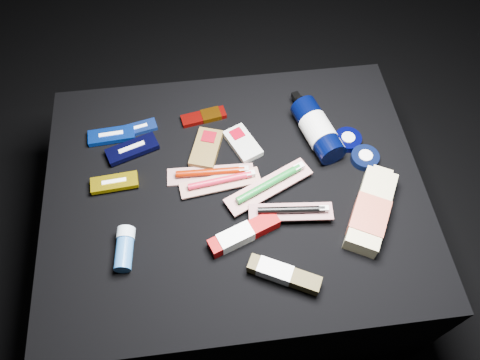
{
  "coord_description": "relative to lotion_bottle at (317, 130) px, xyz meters",
  "views": [
    {
      "loc": [
        -0.06,
        -0.62,
        1.44
      ],
      "look_at": [
        0.01,
        0.01,
        0.42
      ],
      "focal_mm": 35.0,
      "sensor_mm": 36.0,
      "label": 1
    }
  ],
  "objects": [
    {
      "name": "toothbrush_pack_0",
      "position": [
        -0.3,
        -0.09,
        -0.03
      ],
      "size": [
        0.23,
        0.06,
        0.03
      ],
      "rotation": [
        0.0,
        0.0,
        -0.04
      ],
      "color": "#B7B0AA",
      "rests_on": "cloth_table"
    },
    {
      "name": "clif_bar_0",
      "position": [
        -0.3,
        -0.0,
        -0.03
      ],
      "size": [
        0.1,
        0.14,
        0.02
      ],
      "rotation": [
        0.0,
        0.0,
        -0.33
      ],
      "color": "brown",
      "rests_on": "cloth_table"
    },
    {
      "name": "luna_bar_0",
      "position": [
        -0.49,
        0.09,
        -0.03
      ],
      "size": [
        0.11,
        0.06,
        0.01
      ],
      "rotation": [
        0.0,
        0.0,
        0.22
      ],
      "color": "#17389C",
      "rests_on": "cloth_table"
    },
    {
      "name": "cream_tin_lower",
      "position": [
        0.11,
        -0.09,
        -0.03
      ],
      "size": [
        0.07,
        0.07,
        0.02
      ],
      "rotation": [
        0.0,
        0.0,
        0.1
      ],
      "color": "black",
      "rests_on": "cloth_table"
    },
    {
      "name": "luna_bar_2",
      "position": [
        -0.5,
        0.01,
        -0.02
      ],
      "size": [
        0.15,
        0.09,
        0.02
      ],
      "rotation": [
        0.0,
        0.0,
        0.34
      ],
      "color": "black",
      "rests_on": "cloth_table"
    },
    {
      "name": "toothpaste_carton_red",
      "position": [
        -0.24,
        -0.27,
        -0.02
      ],
      "size": [
        0.18,
        0.1,
        0.04
      ],
      "rotation": [
        0.0,
        0.0,
        0.37
      ],
      "color": "#900304",
      "rests_on": "cloth_table"
    },
    {
      "name": "toothbrush_pack_3",
      "position": [
        -0.11,
        -0.23,
        -0.01
      ],
      "size": [
        0.21,
        0.07,
        0.02
      ],
      "rotation": [
        0.0,
        0.0,
        -0.09
      ],
      "color": "#B2A8A5",
      "rests_on": "cloth_table"
    },
    {
      "name": "cream_tin_upper",
      "position": [
        0.08,
        -0.02,
        -0.03
      ],
      "size": [
        0.07,
        0.07,
        0.02
      ],
      "rotation": [
        0.0,
        0.0,
        -0.42
      ],
      "color": "black",
      "rests_on": "cloth_table"
    },
    {
      "name": "bodywash_bottle",
      "position": [
        0.08,
        -0.25,
        -0.01
      ],
      "size": [
        0.18,
        0.24,
        0.05
      ],
      "rotation": [
        0.0,
        0.0,
        -0.5
      ],
      "color": "beige",
      "rests_on": "cloth_table"
    },
    {
      "name": "luna_bar_3",
      "position": [
        -0.55,
        -0.09,
        -0.02
      ],
      "size": [
        0.12,
        0.05,
        0.02
      ],
      "rotation": [
        0.0,
        0.0,
        0.07
      ],
      "color": "gold",
      "rests_on": "cloth_table"
    },
    {
      "name": "luna_bar_1",
      "position": [
        -0.56,
        0.07,
        -0.03
      ],
      "size": [
        0.13,
        0.06,
        0.02
      ],
      "rotation": [
        0.0,
        0.0,
        0.06
      ],
      "color": "#0B37B5",
      "rests_on": "cloth_table"
    },
    {
      "name": "power_bar",
      "position": [
        -0.29,
        0.11,
        -0.03
      ],
      "size": [
        0.13,
        0.06,
        0.02
      ],
      "rotation": [
        0.0,
        0.0,
        0.18
      ],
      "color": "maroon",
      "rests_on": "cloth_table"
    },
    {
      "name": "toothbrush_pack_1",
      "position": [
        -0.27,
        -0.12,
        -0.02
      ],
      "size": [
        0.21,
        0.07,
        0.02
      ],
      "rotation": [
        0.0,
        0.0,
        0.12
      ],
      "color": "beige",
      "rests_on": "cloth_table"
    },
    {
      "name": "ground",
      "position": [
        -0.24,
        -0.13,
        -0.44
      ],
      "size": [
        3.0,
        3.0,
        0.0
      ],
      "primitive_type": "plane",
      "color": "black",
      "rests_on": "ground"
    },
    {
      "name": "clif_bar_1",
      "position": [
        -0.21,
        0.0,
        -0.03
      ],
      "size": [
        0.1,
        0.13,
        0.02
      ],
      "rotation": [
        0.0,
        0.0,
        0.42
      ],
      "color": "#B6B8B0",
      "rests_on": "cloth_table"
    },
    {
      "name": "cloth_table",
      "position": [
        -0.24,
        -0.13,
        -0.24
      ],
      "size": [
        0.98,
        0.78,
        0.4
      ],
      "primitive_type": "cube",
      "color": "black",
      "rests_on": "ground"
    },
    {
      "name": "lotion_bottle",
      "position": [
        0.0,
        0.0,
        0.0
      ],
      "size": [
        0.12,
        0.24,
        0.08
      ],
      "rotation": [
        0.0,
        0.0,
        0.26
      ],
      "color": "black",
      "rests_on": "cloth_table"
    },
    {
      "name": "toothbrush_pack_2",
      "position": [
        -0.15,
        -0.15,
        -0.01
      ],
      "size": [
        0.24,
        0.15,
        0.03
      ],
      "rotation": [
        0.0,
        0.0,
        0.44
      ],
      "color": "silver",
      "rests_on": "cloth_table"
    },
    {
      "name": "deodorant_stick",
      "position": [
        -0.52,
        -0.28,
        -0.02
      ],
      "size": [
        0.05,
        0.11,
        0.04
      ],
      "rotation": [
        0.0,
        0.0,
        -0.09
      ],
      "color": "#2965AC",
      "rests_on": "cloth_table"
    },
    {
      "name": "toothpaste_carton_green",
      "position": [
        -0.16,
        -0.38,
        -0.02
      ],
      "size": [
        0.17,
        0.11,
        0.03
      ],
      "rotation": [
        0.0,
        0.0,
        -0.47
      ],
      "color": "#3F3414",
      "rests_on": "cloth_table"
    }
  ]
}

